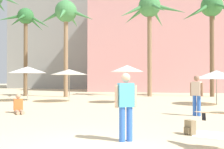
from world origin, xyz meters
name	(u,v)px	position (x,y,z in m)	size (l,w,h in m)	color
hotel_pink	(187,40)	(5.51, 29.67, 6.58)	(23.58, 11.90, 13.17)	pink
hotel_tower_gray	(69,8)	(-12.78, 36.21, 13.35)	(16.47, 9.55, 26.70)	gray
palm_tree_far_left	(212,12)	(6.36, 18.37, 7.43)	(5.34, 5.57, 8.91)	brown
palm_tree_left	(150,12)	(0.98, 17.86, 7.48)	(5.82, 5.73, 9.02)	#896B4C
palm_tree_center	(66,17)	(-6.12, 15.92, 6.91)	(5.18, 5.08, 8.32)	#896B4C
palm_tree_far_right	(25,24)	(-10.20, 16.54, 6.54)	(4.56, 4.64, 8.00)	brown
cafe_umbrella_1	(216,75)	(5.16, 11.26, 1.84)	(2.79, 2.79, 2.11)	gray
cafe_umbrella_2	(127,69)	(-0.38, 11.46, 2.26)	(2.16, 2.16, 2.48)	gray
cafe_umbrella_3	(28,70)	(-7.55, 11.80, 2.22)	(2.67, 2.67, 2.45)	gray
cafe_umbrella_4	(69,72)	(-4.39, 11.62, 2.04)	(2.54, 2.54, 2.23)	gray
backpack	(190,128)	(2.44, 2.20, 0.20)	(0.34, 0.35, 0.42)	#877350
person_near_left	(19,106)	(-4.86, 5.70, 0.32)	(0.85, 0.96, 0.91)	tan
person_near_right	(126,104)	(0.69, 1.10, 0.98)	(0.59, 0.36, 1.78)	blue
person_mid_left	(197,94)	(3.22, 6.15, 0.96)	(0.55, 0.42, 1.75)	blue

